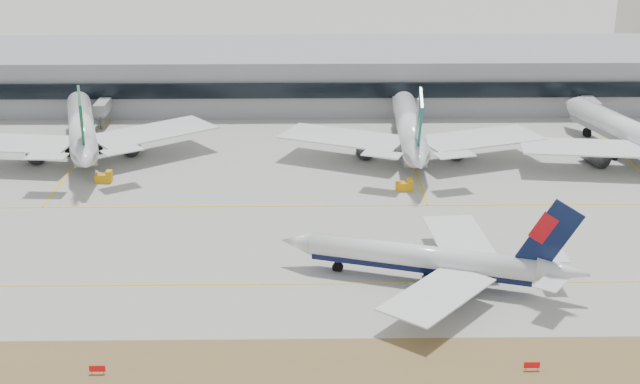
{
  "coord_description": "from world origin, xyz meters",
  "views": [
    {
      "loc": [
        4.54,
        -136.67,
        65.49
      ],
      "look_at": [
        6.9,
        18.0,
        7.5
      ],
      "focal_mm": 50.0,
      "sensor_mm": 36.0,
      "label": 1
    }
  ],
  "objects_px": {
    "widebody_china_air": "(632,135)",
    "terminal": "(291,74)",
    "widebody_cathay": "(410,131)",
    "widebody_eva": "(82,131)",
    "taxiing_airliner": "(432,260)"
  },
  "relations": [
    {
      "from": "widebody_eva",
      "to": "terminal",
      "type": "distance_m",
      "value": 70.19
    },
    {
      "from": "widebody_cathay",
      "to": "terminal",
      "type": "distance_m",
      "value": 59.58
    },
    {
      "from": "taxiing_airliner",
      "to": "widebody_eva",
      "type": "height_order",
      "value": "widebody_eva"
    },
    {
      "from": "widebody_eva",
      "to": "widebody_china_air",
      "type": "height_order",
      "value": "widebody_eva"
    },
    {
      "from": "widebody_china_air",
      "to": "terminal",
      "type": "xyz_separation_m",
      "value": [
        -79.64,
        55.98,
        1.77
      ]
    },
    {
      "from": "widebody_eva",
      "to": "widebody_china_air",
      "type": "xyz_separation_m",
      "value": [
        127.65,
        -4.8,
        -0.25
      ]
    },
    {
      "from": "taxiing_airliner",
      "to": "widebody_china_air",
      "type": "relative_size",
      "value": 0.85
    },
    {
      "from": "widebody_china_air",
      "to": "terminal",
      "type": "relative_size",
      "value": 0.21
    },
    {
      "from": "widebody_eva",
      "to": "terminal",
      "type": "bearing_deg",
      "value": -58.1
    },
    {
      "from": "widebody_cathay",
      "to": "terminal",
      "type": "bearing_deg",
      "value": 31.02
    },
    {
      "from": "widebody_eva",
      "to": "widebody_cathay",
      "type": "xyz_separation_m",
      "value": [
        76.69,
        -1.02,
        -0.09
      ]
    },
    {
      "from": "terminal",
      "to": "widebody_eva",
      "type": "bearing_deg",
      "value": -133.17
    },
    {
      "from": "widebody_china_air",
      "to": "widebody_cathay",
      "type": "bearing_deg",
      "value": 71.03
    },
    {
      "from": "taxiing_airliner",
      "to": "widebody_eva",
      "type": "relative_size",
      "value": 0.81
    },
    {
      "from": "widebody_eva",
      "to": "widebody_cathay",
      "type": "distance_m",
      "value": 76.7
    }
  ]
}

